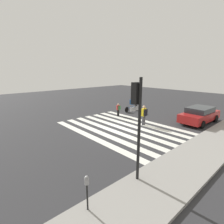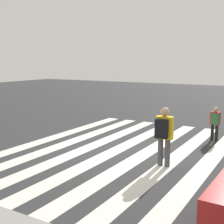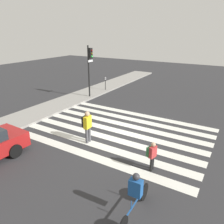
{
  "view_description": "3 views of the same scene",
  "coord_description": "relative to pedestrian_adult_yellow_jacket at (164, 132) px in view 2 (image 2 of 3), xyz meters",
  "views": [
    {
      "loc": [
        9.74,
        9.57,
        4.62
      ],
      "look_at": [
        0.34,
        -0.79,
        1.26
      ],
      "focal_mm": 28.0,
      "sensor_mm": 36.0,
      "label": 1
    },
    {
      "loc": [
        -5.05,
        8.89,
        3.02
      ],
      "look_at": [
        0.52,
        -0.59,
        1.19
      ],
      "focal_mm": 50.0,
      "sensor_mm": 36.0,
      "label": 2
    },
    {
      "loc": [
        -10.03,
        -5.6,
        5.5
      ],
      "look_at": [
        0.45,
        0.71,
        0.9
      ],
      "focal_mm": 35.0,
      "sensor_mm": 36.0,
      "label": 3
    }
  ],
  "objects": [
    {
      "name": "crosswalk_stripes",
      "position": [
        1.96,
        -0.74,
        -1.0
      ],
      "size": [
        6.55,
        10.0,
        0.01
      ],
      "color": "silver",
      "rests_on": "ground_plane"
    },
    {
      "name": "ground_plane",
      "position": [
        1.96,
        -0.74,
        -1.0
      ],
      "size": [
        60.0,
        60.0,
        0.0
      ],
      "primitive_type": "plane",
      "color": "#2D2D30"
    },
    {
      "name": "pedestrian_adult_tall_backpack",
      "position": [
        -0.6,
        -3.75,
        -0.24
      ],
      "size": [
        0.39,
        0.36,
        1.29
      ],
      "rotation": [
        0.0,
        0.0,
        2.88
      ],
      "color": "black",
      "rests_on": "ground_plane"
    },
    {
      "name": "pedestrian_adult_yellow_jacket",
      "position": [
        0.0,
        0.0,
        0.0
      ],
      "size": [
        0.49,
        0.41,
        1.71
      ],
      "rotation": [
        0.0,
        0.0,
        3.23
      ],
      "color": "#4C4C51",
      "rests_on": "ground_plane"
    }
  ]
}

